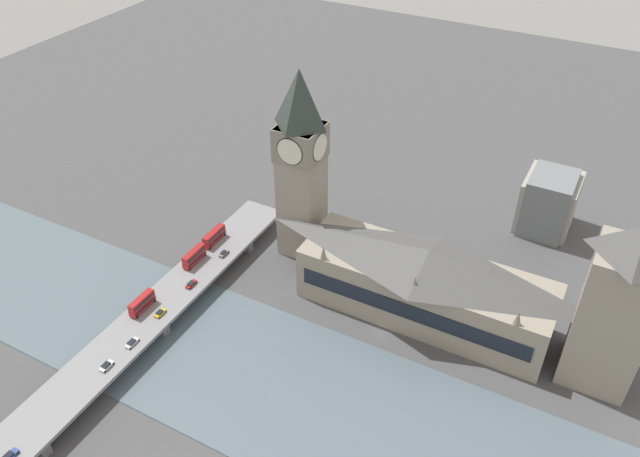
{
  "coord_description": "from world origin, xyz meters",
  "views": [
    {
      "loc": [
        -131.59,
        -48.42,
        145.67
      ],
      "look_at": [
        19.84,
        32.37,
        17.47
      ],
      "focal_mm": 35.0,
      "sensor_mm": 36.0,
      "label": 1
    }
  ],
  "objects": [
    {
      "name": "car_southbound_extra",
      "position": [
        3.58,
        62.33,
        6.71
      ],
      "size": [
        4.19,
        1.75,
        1.39
      ],
      "color": "slate",
      "rests_on": "road_bridge"
    },
    {
      "name": "parliament_hall",
      "position": [
        15.36,
        -8.0,
        13.07
      ],
      "size": [
        25.19,
        80.78,
        26.33
      ],
      "color": "gray",
      "rests_on": "ground_plane"
    },
    {
      "name": "double_decker_bus_mid",
      "position": [
        8.3,
        69.75,
        8.61
      ],
      "size": [
        11.07,
        2.6,
        4.72
      ],
      "color": "red",
      "rests_on": "road_bridge"
    },
    {
      "name": "victoria_tower",
      "position": [
        15.42,
        -61.83,
        26.91
      ],
      "size": [
        18.89,
        18.89,
        57.81
      ],
      "color": "gray",
      "rests_on": "ground_plane"
    },
    {
      "name": "ground_plane",
      "position": [
        0.0,
        0.0,
        0.0
      ],
      "size": [
        600.0,
        600.0,
        0.0
      ],
      "primitive_type": "plane",
      "color": "#4C4C4F"
    },
    {
      "name": "car_northbound_mid",
      "position": [
        -88.24,
        62.99,
        6.71
      ],
      "size": [
        4.77,
        1.9,
        1.44
      ],
      "color": "navy",
      "rests_on": "road_bridge"
    },
    {
      "name": "city_block_west",
      "position": [
        81.26,
        -32.91,
        11.93
      ],
      "size": [
        20.14,
        16.08,
        23.87
      ],
      "color": "slate",
      "rests_on": "ground_plane"
    },
    {
      "name": "river_water",
      "position": [
        -32.6,
        0.0,
        0.15
      ],
      "size": [
        53.2,
        360.0,
        0.3
      ],
      "primitive_type": "cube",
      "color": "slate",
      "rests_on": "ground_plane"
    },
    {
      "name": "car_northbound_tail",
      "position": [
        -54.69,
        62.35,
        6.71
      ],
      "size": [
        4.43,
        1.91,
        1.42
      ],
      "color": "silver",
      "rests_on": "road_bridge"
    },
    {
      "name": "car_southbound_mid",
      "position": [
        -30.51,
        62.8,
        6.66
      ],
      "size": [
        4.12,
        1.83,
        1.31
      ],
      "color": "gold",
      "rests_on": "road_bridge"
    },
    {
      "name": "car_southbound_lead",
      "position": [
        -44.34,
        62.02,
        6.64
      ],
      "size": [
        4.63,
        1.9,
        1.25
      ],
      "color": "silver",
      "rests_on": "road_bridge"
    },
    {
      "name": "clock_tower",
      "position": [
        26.48,
        43.21,
        37.36
      ],
      "size": [
        14.89,
        14.89,
        70.73
      ],
      "color": "gray",
      "rests_on": "ground_plane"
    },
    {
      "name": "city_block_center",
      "position": [
        83.89,
        -32.84,
        10.66
      ],
      "size": [
        21.86,
        19.59,
        21.33
      ],
      "color": "#A39E93",
      "rests_on": "ground_plane"
    },
    {
      "name": "road_bridge",
      "position": [
        -32.6,
        65.86,
        4.86
      ],
      "size": [
        138.4,
        15.67,
        6.0
      ],
      "color": "slate",
      "rests_on": "ground_plane"
    },
    {
      "name": "double_decker_bus_lead",
      "position": [
        -4.53,
        68.94,
        8.78
      ],
      "size": [
        10.46,
        2.49,
        5.06
      ],
      "color": "red",
      "rests_on": "road_bridge"
    },
    {
      "name": "car_northbound_lead",
      "position": [
        -14.91,
        62.53,
        6.68
      ],
      "size": [
        4.4,
        1.86,
        1.32
      ],
      "color": "maroon",
      "rests_on": "road_bridge"
    },
    {
      "name": "double_decker_bus_rear",
      "position": [
        -31.12,
        69.24,
        8.71
      ],
      "size": [
        10.16,
        2.46,
        4.92
      ],
      "color": "red",
      "rests_on": "road_bridge"
    }
  ]
}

